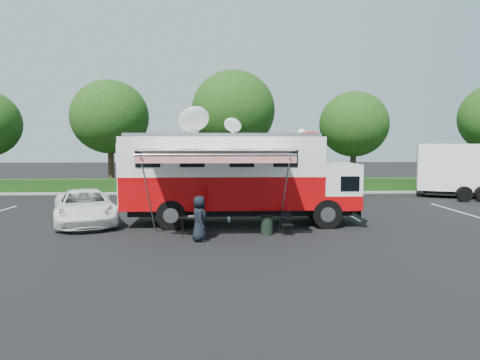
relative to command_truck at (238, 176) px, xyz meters
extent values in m
plane|color=black|center=(0.09, 0.00, -2.10)|extent=(120.00, 120.00, 0.00)
cube|color=#9E998E|center=(4.09, 11.00, -2.03)|extent=(60.00, 0.35, 0.15)
cube|color=black|center=(4.09, 11.90, -1.60)|extent=(60.00, 1.20, 1.00)
cylinder|color=black|center=(-8.91, 13.00, 0.10)|extent=(0.44, 0.44, 4.40)
ellipsoid|color=#14380F|center=(-8.91, 13.00, 3.35)|extent=(5.63, 5.63, 5.35)
cylinder|color=black|center=(0.09, 13.00, 0.30)|extent=(0.44, 0.44, 4.80)
ellipsoid|color=#14380F|center=(0.09, 13.00, 3.85)|extent=(6.14, 6.14, 5.84)
cylinder|color=black|center=(9.09, 13.00, -0.10)|extent=(0.44, 0.44, 4.00)
ellipsoid|color=#14380F|center=(9.09, 13.00, 2.86)|extent=(5.12, 5.12, 4.86)
cube|color=silver|center=(-6.41, 3.00, -2.10)|extent=(0.12, 5.50, 0.01)
cube|color=silver|center=(-0.41, 3.00, -2.10)|extent=(0.12, 5.50, 0.01)
cube|color=silver|center=(5.59, 3.00, -2.10)|extent=(0.12, 5.50, 0.01)
cube|color=silver|center=(11.59, 3.00, -2.10)|extent=(0.12, 5.50, 0.01)
cube|color=black|center=(0.09, 0.00, -1.49)|extent=(9.61, 1.56, 0.34)
cylinder|color=black|center=(3.66, -1.23, -1.49)|extent=(1.23, 0.36, 1.23)
cylinder|color=black|center=(3.66, 1.23, -1.49)|extent=(1.23, 0.36, 1.23)
cylinder|color=black|center=(-2.82, -1.23, -1.49)|extent=(1.23, 0.36, 1.23)
cylinder|color=black|center=(-2.82, 1.23, -1.49)|extent=(1.23, 0.36, 1.23)
cube|color=silver|center=(5.17, 0.00, -1.43)|extent=(0.22, 2.79, 0.45)
cube|color=silver|center=(4.33, 0.00, -0.37)|extent=(1.56, 2.79, 1.90)
cube|color=#AE0609|center=(4.33, 0.00, -1.04)|extent=(1.59, 2.81, 0.61)
cube|color=black|center=(5.06, 0.00, -0.04)|extent=(0.13, 2.49, 0.78)
cube|color=#AE0609|center=(-0.69, 0.00, -0.65)|extent=(8.49, 2.79, 1.34)
cube|color=#AE0609|center=(-0.69, 0.00, 0.02)|extent=(8.51, 2.81, 0.11)
cube|color=silver|center=(-0.69, 0.00, 0.86)|extent=(8.49, 2.79, 1.56)
cube|color=silver|center=(-0.69, 0.00, 1.68)|extent=(8.49, 2.79, 0.09)
cube|color=#CC0505|center=(3.11, 0.00, 1.84)|extent=(0.61, 1.06, 0.18)
sphere|color=silver|center=(2.99, 1.12, 1.95)|extent=(0.38, 0.38, 0.38)
ellipsoid|color=silver|center=(-1.92, -0.17, 2.48)|extent=(1.34, 1.34, 0.40)
ellipsoid|color=silver|center=(-0.25, 0.22, 2.25)|extent=(0.78, 0.78, 0.22)
cylinder|color=black|center=(-4.16, 0.45, 2.25)|extent=(0.02, 0.02, 1.12)
cylinder|color=black|center=(-2.37, 0.45, 2.25)|extent=(0.02, 0.02, 1.12)
cylinder|color=black|center=(1.43, 0.45, 2.25)|extent=(0.02, 0.02, 1.12)
cube|color=white|center=(-0.92, -2.74, 1.14)|extent=(5.59, 2.68, 0.23)
cube|color=red|center=(-0.92, -4.06, 0.93)|extent=(5.59, 0.04, 0.31)
cylinder|color=#B2B2B7|center=(-0.92, -4.08, 1.07)|extent=(5.59, 0.07, 0.07)
cylinder|color=#B2B2B7|center=(-3.46, -2.81, -0.51)|extent=(0.05, 2.87, 3.22)
cylinder|color=#B2B2B7|center=(1.63, -2.81, -0.51)|extent=(0.05, 2.87, 3.22)
imported|color=white|center=(-6.82, 0.28, -2.10)|extent=(4.19, 5.91, 1.50)
imported|color=black|center=(-1.54, -3.35, -2.10)|extent=(0.64, 0.88, 1.67)
cube|color=black|center=(-1.85, -2.54, -1.35)|extent=(1.03, 0.82, 0.04)
cylinder|color=black|center=(-2.23, -2.77, -1.73)|extent=(0.02, 0.02, 0.76)
cylinder|color=black|center=(-2.23, -2.30, -1.73)|extent=(0.02, 0.02, 0.76)
cylinder|color=black|center=(-1.47, -2.77, -1.73)|extent=(0.02, 0.02, 0.76)
cylinder|color=black|center=(-1.47, -2.30, -1.73)|extent=(0.02, 0.02, 0.76)
cube|color=silver|center=(-1.90, -2.49, -1.32)|extent=(0.24, 0.32, 0.01)
cube|color=black|center=(1.79, -2.46, -1.69)|extent=(0.52, 0.52, 0.04)
cube|color=black|center=(1.79, -2.25, -1.46)|extent=(0.41, 0.15, 0.46)
cylinder|color=black|center=(1.62, -2.62, -1.90)|extent=(0.02, 0.02, 0.42)
cylinder|color=black|center=(1.62, -2.29, -1.90)|extent=(0.02, 0.02, 0.42)
cylinder|color=black|center=(1.96, -2.62, -1.90)|extent=(0.02, 0.02, 0.42)
cylinder|color=black|center=(1.96, -2.29, -1.90)|extent=(0.02, 0.02, 0.42)
cylinder|color=black|center=(1.03, -2.33, -1.74)|extent=(0.47, 0.47, 0.72)
cylinder|color=black|center=(1.03, -2.33, -1.36)|extent=(0.51, 0.51, 0.04)
cylinder|color=black|center=(13.91, 6.38, -1.63)|extent=(0.95, 0.28, 0.95)
cylinder|color=black|center=(13.91, 8.47, -1.63)|extent=(0.95, 0.28, 0.95)
cylinder|color=black|center=(15.05, 8.47, -1.63)|extent=(0.95, 0.28, 0.95)
camera|label=1|loc=(-0.67, -18.73, 1.48)|focal=32.00mm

